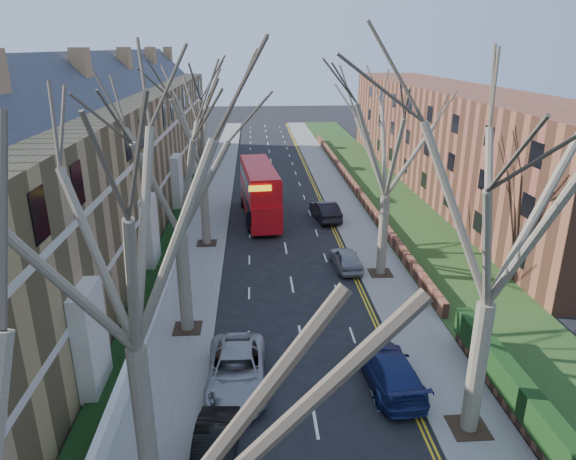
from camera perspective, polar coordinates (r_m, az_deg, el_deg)
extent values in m
cube|color=slate|center=(48.28, -8.30, 3.17)|extent=(3.00, 102.00, 0.12)
cube|color=slate|center=(48.81, 5.90, 3.46)|extent=(3.00, 102.00, 0.12)
cube|color=#957D4B|center=(40.83, -20.49, 6.25)|extent=(9.00, 78.00, 10.00)
cube|color=#2C2D36|center=(39.99, -21.54, 14.62)|extent=(4.67, 78.00, 4.67)
cube|color=beige|center=(40.15, -14.12, 4.48)|extent=(0.12, 78.00, 0.35)
cube|color=beige|center=(39.41, -14.55, 9.39)|extent=(0.12, 78.00, 0.35)
cube|color=brown|center=(54.56, 17.55, 9.71)|extent=(8.00, 54.00, 10.00)
cube|color=brown|center=(52.77, 7.04, 5.23)|extent=(0.35, 54.00, 0.90)
cube|color=white|center=(40.71, -11.43, 0.65)|extent=(0.30, 78.00, 1.00)
cube|color=#233E16|center=(49.73, 11.03, 3.61)|extent=(6.00, 102.00, 0.06)
cylinder|color=brown|center=(17.47, -15.67, -19.82)|extent=(0.64, 0.64, 5.25)
cylinder|color=brown|center=(25.89, -11.45, -5.84)|extent=(0.64, 0.64, 5.07)
cube|color=#2D2116|center=(27.06, -11.09, -10.67)|extent=(1.40, 1.40, 0.05)
cylinder|color=brown|center=(36.99, -9.22, 2.32)|extent=(0.60, 0.60, 5.25)
cube|color=#2D2116|center=(37.85, -9.01, -1.45)|extent=(1.40, 1.40, 0.05)
cylinder|color=brown|center=(20.27, 20.25, -14.26)|extent=(0.64, 0.64, 5.25)
cube|color=#2D2116|center=(21.78, 19.40, -19.99)|extent=(1.40, 1.40, 0.05)
cylinder|color=brown|center=(32.14, 10.50, -0.63)|extent=(0.60, 0.60, 5.07)
cube|color=#2D2116|center=(33.09, 10.23, -4.72)|extent=(1.40, 1.40, 0.05)
cube|color=red|center=(42.88, -3.17, 3.09)|extent=(3.34, 10.59, 2.08)
cube|color=red|center=(42.36, -3.22, 5.66)|extent=(3.29, 10.07, 1.89)
cube|color=black|center=(42.76, -3.18, 3.63)|extent=(3.28, 9.76, 0.85)
cube|color=black|center=(42.33, -3.22, 5.79)|extent=(3.26, 9.55, 0.85)
imported|color=black|center=(19.16, -8.16, -23.21)|extent=(1.67, 4.18, 1.35)
imported|color=#9B9DA1|center=(22.60, -5.74, -15.24)|extent=(2.51, 5.39, 1.49)
imported|color=navy|center=(22.94, 11.23, -15.01)|extent=(2.39, 5.20, 1.47)
imported|color=gray|center=(33.55, 6.48, -3.17)|extent=(1.83, 4.05, 1.35)
imported|color=black|center=(42.79, 4.16, 2.17)|extent=(2.26, 4.92, 1.56)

